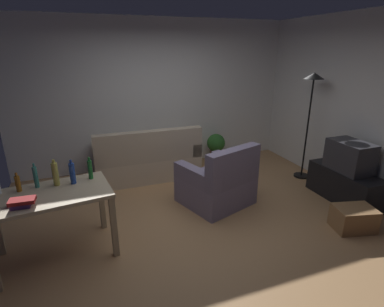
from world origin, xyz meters
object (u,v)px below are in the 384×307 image
Objects in this scene: bottle_tall at (36,177)px; bottle_blue at (72,173)px; potted_plant at (216,146)px; tv at (350,156)px; bottle_squat at (55,174)px; desk at (51,202)px; couch at (147,161)px; armchair at (218,183)px; bottle_amber at (18,183)px; book_stack at (22,202)px; bottle_green at (90,169)px; storage_box at (354,218)px; torchiere_lamp at (311,97)px; tv_stand at (344,185)px.

bottle_blue is at bearing -4.02° from bottle_tall.
tv is at bearing -62.46° from potted_plant.
tv is 2.18× the size of bottle_tall.
bottle_squat is (-2.78, -1.90, 0.56)m from potted_plant.
desk is at bearing -145.28° from bottle_blue.
couch is at bearing 44.16° from desk.
bottle_amber is (-2.45, -0.31, 0.53)m from armchair.
bottle_blue is 0.60m from book_stack.
bottle_tall is at bearing 86.10° from tv.
tv and armchair have the same top height.
bottle_green is (0.72, 0.08, 0.03)m from bottle_amber.
bottle_amber is at bearing 43.83° from couch.
bottle_amber is at bearing 166.68° from storage_box.
desk is 3.54m from potted_plant.
bottle_green reaches higher than bottle_amber.
bottle_blue is at bearing 26.98° from desk.
bottle_green is (-3.55, -0.61, -0.54)m from torchiere_lamp.
tv is 0.47× the size of desk.
bottle_squat is 1.26× the size of book_stack.
bottle_blue is (-1.92, -0.30, 0.56)m from armchair.
armchair is 3.77× the size of bottle_squat.
bottle_amber is 0.73m from bottle_green.
desk is 2.67× the size of storage_box.
bottle_amber reaches higher than tv_stand.
bottle_amber is 0.76× the size of bottle_blue.
potted_plant is 0.51× the size of armchair.
armchair is 2.36m from bottle_tall.
potted_plant is 2.72× the size of bottle_amber.
bottle_green is (0.19, 0.07, -0.01)m from bottle_blue.
couch is at bearing 50.34° from bottle_squat.
bottle_squat is at bearing 54.65° from book_stack.
tv_stand is at bearing -90.00° from torchiere_lamp.
book_stack reaches higher than tv_stand.
desk is at bearing -168.04° from torchiere_lamp.
tv is at bearing -3.89° from bottle_blue.
couch is 8.48× the size of bottle_amber.
potted_plant is at bearing 31.49° from bottle_amber.
bottle_green is (-0.96, -1.53, 0.57)m from couch.
bottle_squat reaches higher than bottle_amber.
bottle_squat is (0.36, 0.02, 0.04)m from bottle_amber.
tv is 4.28m from bottle_amber.
storage_box is (-0.50, -0.65, -0.55)m from tv.
bottle_blue is at bearing -159.71° from bottle_green.
bottle_squat is at bearing -170.81° from bottle_green.
bottle_squat reaches higher than potted_plant.
torchiere_lamp is 6.53× the size of bottle_blue.
bottle_green reaches higher than armchair.
couch is at bearing 46.15° from bottle_tall.
bottle_tall is at bearing 165.51° from storage_box.
tv is 2.54× the size of book_stack.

